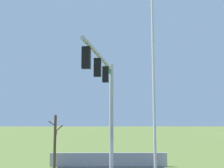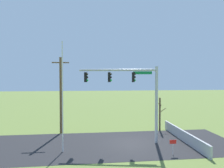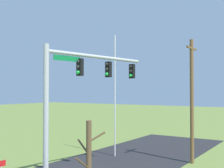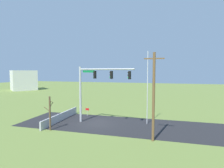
{
  "view_description": "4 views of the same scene",
  "coord_description": "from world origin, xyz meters",
  "views": [
    {
      "loc": [
        -15.28,
        0.13,
        3.87
      ],
      "look_at": [
        -1.56,
        -0.02,
        5.53
      ],
      "focal_mm": 41.99,
      "sensor_mm": 36.0,
      "label": 1
    },
    {
      "loc": [
        -3.79,
        -17.76,
        6.19
      ],
      "look_at": [
        -1.78,
        0.63,
        5.67
      ],
      "focal_mm": 30.64,
      "sensor_mm": 36.0,
      "label": 2
    },
    {
      "loc": [
        13.08,
        10.84,
        5.03
      ],
      "look_at": [
        -1.86,
        1.11,
        5.43
      ],
      "focal_mm": 47.58,
      "sensor_mm": 36.0,
      "label": 3
    },
    {
      "loc": [
        -7.99,
        22.16,
        6.86
      ],
      "look_at": [
        -2.03,
        0.47,
        5.21
      ],
      "focal_mm": 29.44,
      "sensor_mm": 36.0,
      "label": 4
    }
  ],
  "objects": [
    {
      "name": "signal_mast",
      "position": [
        0.31,
        0.34,
        5.27
      ],
      "size": [
        7.53,
        1.47,
        7.38
      ],
      "color": "#B2B5BA",
      "rests_on": "ground_plane"
    },
    {
      "name": "open_sign",
      "position": [
        2.8,
        -3.04,
        0.91
      ],
      "size": [
        0.56,
        0.04,
        1.22
      ],
      "color": "silver",
      "rests_on": "ground_plane"
    },
    {
      "name": "flagpole",
      "position": [
        -6.18,
        -1.44,
        4.66
      ],
      "size": [
        0.1,
        0.1,
        9.32
      ],
      "primitive_type": "cylinder",
      "color": "silver",
      "rests_on": "ground_plane"
    },
    {
      "name": "road_surface",
      "position": [
        -4.0,
        0.0,
        0.01
      ],
      "size": [
        28.0,
        8.0,
        0.01
      ],
      "primitive_type": "cube",
      "color": "#232326",
      "rests_on": "ground_plane"
    },
    {
      "name": "utility_pole",
      "position": [
        -7.22,
        4.25,
        4.46
      ],
      "size": [
        1.9,
        0.26,
        8.6
      ],
      "color": "brown",
      "rests_on": "ground_plane"
    }
  ]
}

